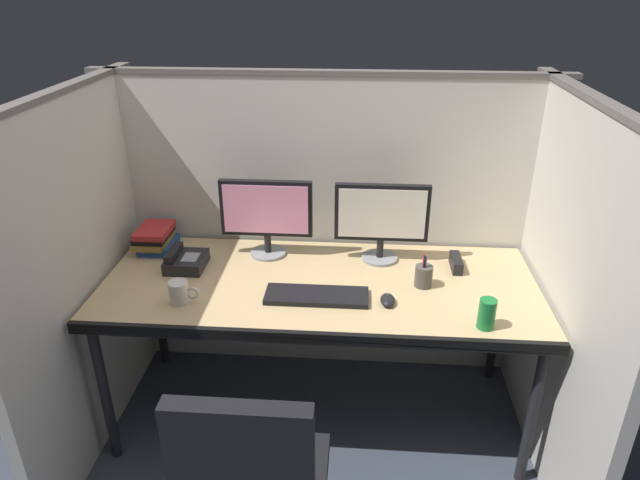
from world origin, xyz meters
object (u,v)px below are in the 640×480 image
monitor_right (382,217)px  pen_cup (424,276)px  soda_can (487,313)px  red_stapler (456,263)px  keyboard_main (316,296)px  desk (319,293)px  book_stack (155,238)px  monitor_left (266,213)px  computer_mouse (388,300)px  coffee_mug (180,292)px  desk_phone (185,261)px

monitor_right → pen_cup: 0.34m
soda_can → red_stapler: (-0.05, 0.47, -0.03)m
red_stapler → keyboard_main: bearing=-153.5°
pen_cup → desk: bearing=-178.5°
desk → book_stack: bearing=161.4°
monitor_left → book_stack: bearing=178.3°
computer_mouse → coffee_mug: (-0.85, -0.05, 0.03)m
monitor_left → desk_phone: 0.43m
book_stack → red_stapler: size_ratio=1.52×
pen_cup → coffee_mug: bearing=-168.2°
coffee_mug → red_stapler: (1.17, 0.38, -0.02)m
red_stapler → monitor_right: bearing=169.7°
desk_phone → book_stack: size_ratio=0.84×
computer_mouse → red_stapler: red_stapler is taller
monitor_right → soda_can: 0.68m
monitor_right → keyboard_main: monitor_right is taller
computer_mouse → pen_cup: size_ratio=0.62×
monitor_right → desk_phone: size_ratio=2.26×
monitor_left → keyboard_main: (0.26, -0.38, -0.20)m
pen_cup → red_stapler: (0.16, 0.17, -0.02)m
monitor_left → keyboard_main: bearing=-55.7°
computer_mouse → soda_can: 0.40m
monitor_left → pen_cup: monitor_left is taller
monitor_right → coffee_mug: 0.95m
desk_phone → keyboard_main: bearing=-20.0°
keyboard_main → red_stapler: 0.69m
red_stapler → desk_phone: bearing=-176.1°
coffee_mug → pen_cup: bearing=11.8°
monitor_left → book_stack: 0.58m
computer_mouse → desk_phone: desk_phone is taller
soda_can → computer_mouse: bearing=159.0°
desk → monitor_left: size_ratio=4.42×
monitor_right → book_stack: 1.10m
desk → desk_phone: (-0.62, 0.10, 0.08)m
desk → pen_cup: bearing=1.5°
pen_cup → red_stapler: 0.24m
soda_can → book_stack: 1.58m
soda_can → desk_phone: bearing=163.2°
keyboard_main → red_stapler: size_ratio=2.87×
monitor_right → computer_mouse: (0.02, -0.39, -0.20)m
desk → pen_cup: size_ratio=12.31×
desk → computer_mouse: computer_mouse is taller
monitor_right → computer_mouse: bearing=-86.4°
keyboard_main → pen_cup: 0.48m
keyboard_main → coffee_mug: 0.56m
pen_cup → desk_phone: (-1.08, 0.09, -0.02)m
book_stack → desk_phone: bearing=-41.6°
soda_can → red_stapler: 0.47m
book_stack → coffee_mug: size_ratio=1.81×
monitor_left → book_stack: monitor_left is taller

